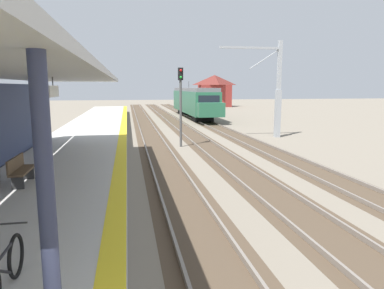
# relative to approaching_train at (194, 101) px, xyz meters

# --- Properties ---
(station_platform) EXTENTS (5.00, 80.00, 0.91)m
(station_platform) POSITION_rel_approaching_train_xyz_m (-11.20, -27.58, -1.73)
(station_platform) COLOR #B7B5AD
(station_platform) RESTS_ON ground
(track_pair_nearest_platform) EXTENTS (2.34, 120.00, 0.16)m
(track_pair_nearest_platform) POSITION_rel_approaching_train_xyz_m (-6.80, -23.58, -2.13)
(track_pair_nearest_platform) COLOR #4C3D2D
(track_pair_nearest_platform) RESTS_ON ground
(track_pair_middle) EXTENTS (2.34, 120.00, 0.16)m
(track_pair_middle) POSITION_rel_approaching_train_xyz_m (-3.40, -23.58, -2.13)
(track_pair_middle) COLOR #4C3D2D
(track_pair_middle) RESTS_ON ground
(track_pair_far_side) EXTENTS (2.34, 120.00, 0.16)m
(track_pair_far_side) POSITION_rel_approaching_train_xyz_m (-0.00, -23.58, -2.13)
(track_pair_far_side) COLOR #4C3D2D
(track_pair_far_side) RESTS_ON ground
(approaching_train) EXTENTS (2.93, 19.60, 4.76)m
(approaching_train) POSITION_rel_approaching_train_xyz_m (0.00, 0.00, 0.00)
(approaching_train) COLOR #286647
(approaching_train) RESTS_ON ground
(bicycle_beside_commuter) EXTENTS (0.48, 1.82, 1.04)m
(bicycle_beside_commuter) POSITION_rel_approaching_train_xyz_m (-10.45, -40.34, -0.88)
(bicycle_beside_commuter) COLOR black
(bicycle_beside_commuter) RESTS_ON station_platform
(rail_signal_post) EXTENTS (0.32, 0.34, 5.20)m
(rail_signal_post) POSITION_rel_approaching_train_xyz_m (-5.14, -22.47, 1.02)
(rail_signal_post) COLOR #4C4C4C
(rail_signal_post) RESTS_ON ground
(catenary_pylon_far_side) EXTENTS (5.00, 0.40, 7.50)m
(catenary_pylon_far_side) POSITION_rel_approaching_train_xyz_m (2.78, -19.37, 1.43)
(catenary_pylon_far_side) COLOR #9EA3A8
(catenary_pylon_far_side) RESTS_ON ground
(platform_bench) EXTENTS (0.45, 1.60, 0.88)m
(platform_bench) POSITION_rel_approaching_train_xyz_m (-12.01, -33.85, -0.80)
(platform_bench) COLOR brown
(platform_bench) RESTS_ON station_platform
(distant_trackside_house) EXTENTS (6.60, 5.28, 6.40)m
(distant_trackside_house) POSITION_rel_approaching_train_xyz_m (8.99, 25.01, 1.16)
(distant_trackside_house) COLOR maroon
(distant_trackside_house) RESTS_ON ground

